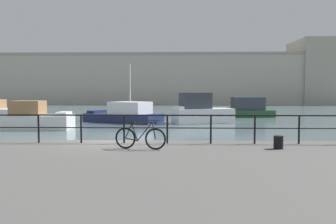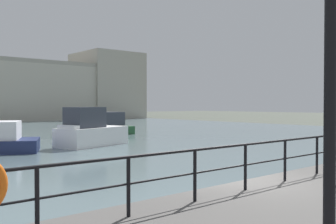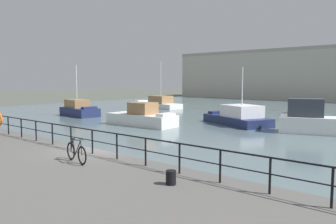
# 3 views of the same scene
# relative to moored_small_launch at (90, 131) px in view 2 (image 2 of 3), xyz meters

# --- Properties ---
(ground_plane) EXTENTS (240.00, 240.00, 0.00)m
(ground_plane) POSITION_rel_moored_small_launch_xyz_m (-4.59, -16.96, -1.02)
(ground_plane) COLOR #4C5147
(moored_small_launch) EXTENTS (5.59, 3.74, 2.67)m
(moored_small_launch) POSITION_rel_moored_small_launch_xyz_m (0.00, 0.00, 0.00)
(moored_small_launch) COLOR white
(moored_small_launch) RESTS_ON water_basin
(moored_harbor_tender) EXTENTS (7.16, 3.10, 2.14)m
(moored_harbor_tender) POSITION_rel_moored_small_launch_xyz_m (5.06, 7.63, -0.18)
(moored_harbor_tender) COLOR #23512D
(moored_harbor_tender) RESTS_ON water_basin
(quay_railing) EXTENTS (22.76, 0.07, 1.08)m
(quay_railing) POSITION_rel_moored_small_launch_xyz_m (-2.33, -17.71, 0.58)
(quay_railing) COLOR black
(quay_railing) RESTS_ON quay_promenade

